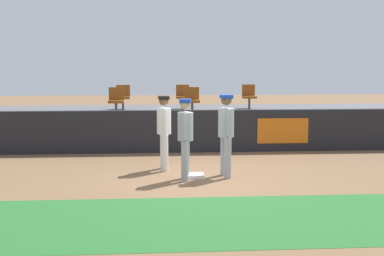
{
  "coord_description": "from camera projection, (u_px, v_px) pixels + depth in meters",
  "views": [
    {
      "loc": [
        -0.97,
        -10.84,
        2.56
      ],
      "look_at": [
        -0.13,
        1.19,
        1.0
      ],
      "focal_mm": 46.82,
      "sensor_mm": 36.0,
      "label": 1
    }
  ],
  "objects": [
    {
      "name": "player_coach_visitor",
      "position": [
        226.0,
        130.0,
        11.25
      ],
      "size": [
        0.4,
        0.52,
        1.87
      ],
      "rotation": [
        0.0,
        0.0,
        -1.44
      ],
      "color": "#9EA3AD",
      "rests_on": "ground_plane"
    },
    {
      "name": "seat_back_right",
      "position": [
        249.0,
        95.0,
        17.76
      ],
      "size": [
        0.46,
        0.44,
        0.84
      ],
      "color": "#4C4C51",
      "rests_on": "bleacher_platform"
    },
    {
      "name": "seat_back_center",
      "position": [
        183.0,
        95.0,
        17.59
      ],
      "size": [
        0.46,
        0.44,
        0.84
      ],
      "color": "#4C4C51",
      "rests_on": "bleacher_platform"
    },
    {
      "name": "bleacher_platform",
      "position": [
        186.0,
        125.0,
        17.06
      ],
      "size": [
        18.0,
        4.8,
        0.98
      ],
      "primitive_type": "cube",
      "color": "#59595E",
      "rests_on": "ground_plane"
    },
    {
      "name": "first_base",
      "position": [
        195.0,
        176.0,
        11.29
      ],
      "size": [
        0.4,
        0.4,
        0.08
      ],
      "primitive_type": "cube",
      "color": "white",
      "rests_on": "ground_plane"
    },
    {
      "name": "grass_foreground_strip",
      "position": [
        217.0,
        219.0,
        8.24
      ],
      "size": [
        18.0,
        2.8,
        0.01
      ],
      "primitive_type": "cube",
      "color": "#26662B",
      "rests_on": "ground_plane"
    },
    {
      "name": "ground_plane",
      "position": [
        201.0,
        179.0,
        11.12
      ],
      "size": [
        60.0,
        60.0,
        0.0
      ],
      "primitive_type": "plane",
      "color": "brown"
    },
    {
      "name": "field_wall",
      "position": [
        191.0,
        131.0,
        14.5
      ],
      "size": [
        18.0,
        0.26,
        1.22
      ],
      "color": "black",
      "rests_on": "ground_plane"
    },
    {
      "name": "seat_back_left",
      "position": [
        123.0,
        96.0,
        17.45
      ],
      "size": [
        0.48,
        0.44,
        0.84
      ],
      "color": "#4C4C51",
      "rests_on": "bleacher_platform"
    },
    {
      "name": "seat_front_center",
      "position": [
        192.0,
        99.0,
        15.83
      ],
      "size": [
        0.46,
        0.44,
        0.84
      ],
      "color": "#4C4C51",
      "rests_on": "bleacher_platform"
    },
    {
      "name": "seat_front_left",
      "position": [
        116.0,
        99.0,
        15.66
      ],
      "size": [
        0.47,
        0.44,
        0.84
      ],
      "color": "#4C4C51",
      "rests_on": "bleacher_platform"
    },
    {
      "name": "player_runner_visitor",
      "position": [
        185.0,
        133.0,
        10.95
      ],
      "size": [
        0.39,
        0.5,
        1.79
      ],
      "rotation": [
        0.0,
        0.0,
        -1.74
      ],
      "color": "#9EA3AD",
      "rests_on": "ground_plane"
    },
    {
      "name": "player_fielder_home",
      "position": [
        164.0,
        127.0,
        12.01
      ],
      "size": [
        0.38,
        0.57,
        1.79
      ],
      "rotation": [
        0.0,
        0.0,
        -1.44
      ],
      "color": "white",
      "rests_on": "ground_plane"
    }
  ]
}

